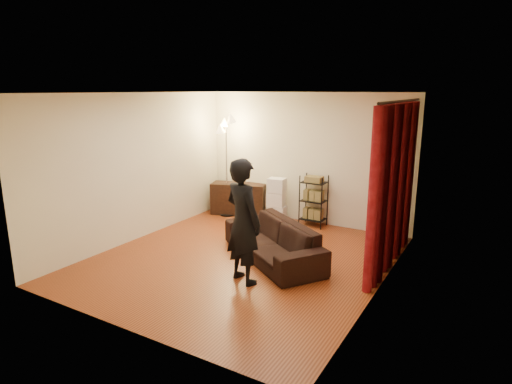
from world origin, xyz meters
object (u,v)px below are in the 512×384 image
Objects in this scene: sofa at (273,241)px; floor_lamp at (227,168)px; wire_shelf at (313,201)px; person at (243,221)px; storage_boxes at (277,199)px; media_cabinet at (239,199)px.

floor_lamp is at bearing 174.81° from sofa.
wire_shelf is 2.05m from floor_lamp.
storage_boxes is (-0.99, 2.93, -0.45)m from person.
storage_boxes reaches higher than media_cabinet.
sofa is 2.01m from wire_shelf.
wire_shelf is (1.79, 0.05, 0.18)m from media_cabinet.
wire_shelf reaches higher than storage_boxes.
wire_shelf reaches higher than sofa.
person reaches higher than sofa.
media_cabinet is 1.14× the size of wire_shelf.
media_cabinet is at bearing -35.67° from person.
storage_boxes is at bearing -15.74° from media_cabinet.
floor_lamp is at bearing 177.26° from wire_shelf.
person is 0.84× the size of floor_lamp.
media_cabinet reaches higher than sofa.
media_cabinet is 1.80m from wire_shelf.
wire_shelf is (0.84, 0.02, 0.07)m from storage_boxes.
floor_lamp is at bearing -145.35° from media_cabinet.
media_cabinet is (-1.94, 2.90, -0.56)m from person.
storage_boxes reaches higher than sofa.
person is 3.13m from storage_boxes.
sofa is at bearing -39.79° from floor_lamp.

